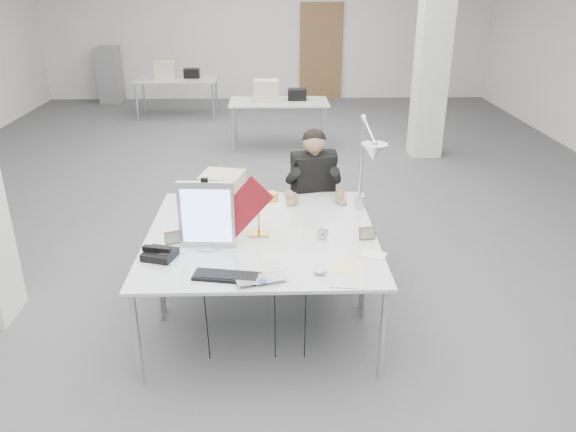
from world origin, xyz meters
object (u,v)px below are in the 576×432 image
object	(u,v)px
beige_monitor	(223,191)
seated_person	(314,175)
monitor	(207,215)
desk_phone	(160,254)
desk_main	(260,261)
architect_lamp	(366,174)
office_chair	(313,209)
laptop	(263,283)
bankers_lamp	(258,214)

from	to	relation	value
beige_monitor	seated_person	bearing A→B (deg)	42.25
monitor	desk_phone	bearing A→B (deg)	-148.23
desk_main	desk_phone	bearing A→B (deg)	176.47
seated_person	desk_phone	xyz separation A→B (m)	(-1.21, -1.38, -0.12)
monitor	architect_lamp	size ratio (longest dim) A/B	0.65
office_chair	monitor	bearing A→B (deg)	-138.27
laptop	bankers_lamp	world-z (taller)	bankers_lamp
beige_monitor	desk_main	bearing A→B (deg)	-57.59
beige_monitor	office_chair	bearing A→B (deg)	44.84
monitor	desk_phone	xyz separation A→B (m)	(-0.33, -0.18, -0.23)
desk_main	architect_lamp	bearing A→B (deg)	39.86
beige_monitor	bankers_lamp	bearing A→B (deg)	-46.51
office_chair	desk_phone	xyz separation A→B (m)	(-1.21, -1.43, 0.25)
seated_person	laptop	size ratio (longest dim) A/B	2.79
office_chair	monitor	distance (m)	1.60
desk_phone	architect_lamp	size ratio (longest dim) A/B	0.27
office_chair	laptop	distance (m)	1.91
bankers_lamp	beige_monitor	bearing A→B (deg)	96.94
beige_monitor	architect_lamp	size ratio (longest dim) A/B	0.43
monitor	bankers_lamp	world-z (taller)	monitor
office_chair	beige_monitor	bearing A→B (deg)	-161.52
office_chair	seated_person	world-z (taller)	seated_person
bankers_lamp	architect_lamp	size ratio (longest dim) A/B	0.45
office_chair	bankers_lamp	world-z (taller)	bankers_lamp
desk_main	seated_person	bearing A→B (deg)	71.36
monitor	desk_phone	distance (m)	0.44
laptop	desk_phone	xyz separation A→B (m)	(-0.75, 0.41, 0.01)
desk_main	desk_phone	world-z (taller)	desk_phone
beige_monitor	architect_lamp	xyz separation A→B (m)	(1.19, -0.25, 0.24)
seated_person	bankers_lamp	distance (m)	1.12
beige_monitor	monitor	bearing A→B (deg)	-81.23
office_chair	monitor	size ratio (longest dim) A/B	2.04
desk_main	bankers_lamp	xyz separation A→B (m)	(-0.02, 0.42, 0.19)
seated_person	desk_phone	world-z (taller)	seated_person
architect_lamp	desk_phone	bearing A→B (deg)	-147.16
desk_main	laptop	distance (m)	0.37
seated_person	bankers_lamp	bearing A→B (deg)	-129.81
seated_person	desk_phone	bearing A→B (deg)	-144.52
office_chair	laptop	bearing A→B (deg)	-117.32
seated_person	beige_monitor	xyz separation A→B (m)	(-0.82, -0.46, 0.02)
laptop	desk_phone	bearing A→B (deg)	137.10
laptop	desk_phone	size ratio (longest dim) A/B	1.56
desk_phone	laptop	bearing A→B (deg)	-11.40
architect_lamp	laptop	bearing A→B (deg)	-117.65
bankers_lamp	laptop	bearing A→B (deg)	-110.45
seated_person	desk_phone	distance (m)	1.84
desk_main	desk_phone	size ratio (longest dim) A/B	8.28
monitor	laptop	size ratio (longest dim) A/B	1.52
seated_person	architect_lamp	size ratio (longest dim) A/B	1.19
beige_monitor	architect_lamp	world-z (taller)	architect_lamp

